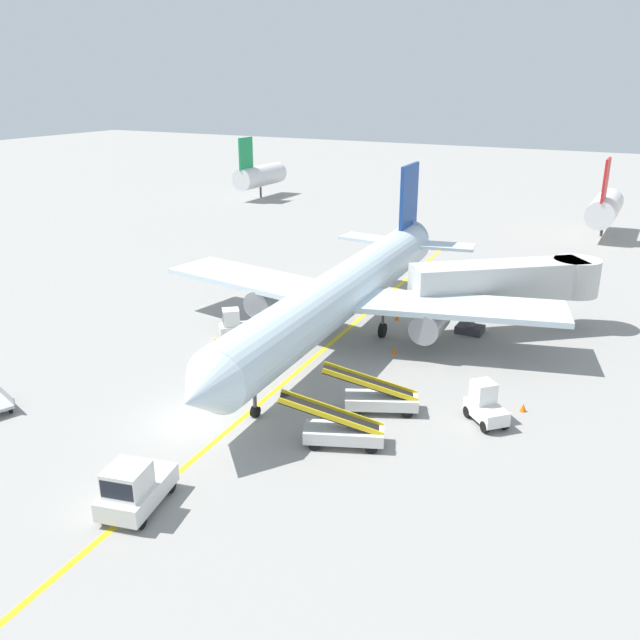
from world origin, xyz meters
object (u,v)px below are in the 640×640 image
Objects in this scene: pushback_tug at (134,488)px; safety_cone_nose_left at (336,324)px; belt_loader_aft_hold at (341,430)px; safety_cone_wingtip_right at (394,351)px; belt_loader_forward_hold at (379,398)px; airliner at (345,291)px; ground_crew_marshaller at (215,350)px; safety_cone_nose_right at (523,407)px; baggage_tug_by_cargo_door at (235,326)px; safety_cone_wingtip_left at (397,317)px; jet_bridge at (517,281)px; baggage_tug_near_wing at (485,405)px.

pushback_tug is 8.93× the size of safety_cone_nose_left.
belt_loader_aft_hold reaches higher than safety_cone_nose_left.
pushback_tug reaches higher than safety_cone_wingtip_right.
safety_cone_wingtip_right is at bearing 106.00° from belt_loader_forward_hold.
belt_loader_aft_hold is 11.83m from safety_cone_wingtip_right.
airliner is 6.96× the size of belt_loader_forward_hold.
ground_crew_marshaller is 3.86× the size of safety_cone_nose_right.
ground_crew_marshaller is at bearing -124.70° from airliner.
safety_cone_wingtip_right is (-2.19, 7.64, -0.56)m from belt_loader_forward_hold.
pushback_tug reaches higher than baggage_tug_by_cargo_door.
safety_cone_wingtip_left is at bearing 87.87° from pushback_tug.
baggage_tug_by_cargo_door is at bearing 143.60° from belt_loader_aft_hold.
jet_bridge is 8.74m from safety_cone_wingtip_left.
baggage_tug_by_cargo_door is at bearing -147.06° from jet_bridge.
jet_bridge is 26.26× the size of safety_cone_wingtip_left.
baggage_tug_near_wing is at bearing 15.52° from belt_loader_forward_hold.
jet_bridge is at bearing 44.58° from ground_crew_marshaller.
jet_bridge is 14.46m from baggage_tug_near_wing.
belt_loader_aft_hold is (-5.44, -5.46, -0.15)m from baggage_tug_near_wing.
safety_cone_nose_left is at bearing -133.91° from safety_cone_wingtip_left.
safety_cone_nose_right is at bearing -20.99° from airliner.
belt_loader_aft_hold reaches higher than baggage_tug_by_cargo_door.
safety_cone_wingtip_right is at bearing 99.55° from belt_loader_aft_hold.
safety_cone_nose_left is at bearing 126.85° from belt_loader_forward_hold.
safety_cone_nose_right is at bearing -42.22° from safety_cone_wingtip_left.
airliner is at bearing 168.17° from safety_cone_wingtip_right.
belt_loader_forward_hold is at bearing -54.04° from airliner.
pushback_tug is at bearing -127.16° from baggage_tug_near_wing.
baggage_tug_near_wing is 15.61m from safety_cone_nose_left.
safety_cone_wingtip_right is (9.10, 6.61, -0.69)m from ground_crew_marshaller.
safety_cone_wingtip_right is (5.48, -2.59, 0.00)m from safety_cone_nose_left.
pushback_tug is 0.77× the size of belt_loader_aft_hold.
ground_crew_marshaller is 14.38m from safety_cone_wingtip_left.
safety_cone_wingtip_left is (0.97, 26.15, -0.77)m from pushback_tug.
safety_cone_nose_right is 1.00× the size of safety_cone_wingtip_left.
baggage_tug_near_wing is 2.68m from safety_cone_nose_right.
safety_cone_wingtip_left is (-11.14, 10.11, 0.00)m from safety_cone_nose_right.
baggage_tug_by_cargo_door reaches higher than safety_cone_wingtip_right.
baggage_tug_near_wing is 9.68m from safety_cone_wingtip_right.
airliner is 8.99× the size of pushback_tug.
baggage_tug_by_cargo_door is (-7.27, 17.65, -0.07)m from pushback_tug.
pushback_tug is 26.18m from safety_cone_wingtip_left.
safety_cone_nose_left is 6.06m from safety_cone_wingtip_right.
belt_loader_forward_hold reaches higher than ground_crew_marshaller.
baggage_tug_near_wing is 16.51m from ground_crew_marshaller.
baggage_tug_near_wing is at bearing -39.91° from safety_cone_wingtip_right.
airliner is at bearing 27.16° from baggage_tug_by_cargo_door.
safety_cone_nose_left and safety_cone_wingtip_left have the same top height.
airliner is 13.21× the size of baggage_tug_by_cargo_door.
airliner is 3.96m from safety_cone_nose_left.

